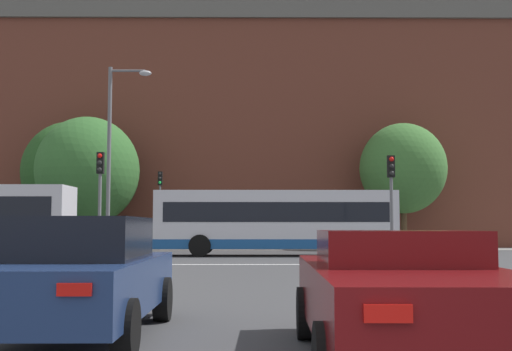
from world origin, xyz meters
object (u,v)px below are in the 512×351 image
object	(u,v)px
car_saloon_left	(79,276)
traffic_light_far_left	(160,197)
bus_crossing_lead	(275,221)
traffic_light_near_left	(100,188)
traffic_light_near_right	(391,191)
pedestrian_waiting	(277,234)
car_roadster_right	(401,295)
pedestrian_walking_east	(380,232)
street_lamp_junction	(115,144)

from	to	relation	value
car_saloon_left	traffic_light_far_left	distance (m)	29.43
bus_crossing_lead	traffic_light_near_left	xyz separation A→B (m)	(-6.73, -6.49, 1.16)
traffic_light_far_left	traffic_light_near_left	size ratio (longest dim) A/B	1.11
car_saloon_left	traffic_light_near_left	bearing A→B (deg)	102.65
traffic_light_near_right	pedestrian_waiting	distance (m)	15.05
traffic_light_near_right	pedestrian_waiting	bearing A→B (deg)	103.83
car_saloon_left	traffic_light_far_left	xyz separation A→B (m)	(-3.15, 29.17, 2.27)
traffic_light_far_left	car_saloon_left	bearing A→B (deg)	-83.84
car_saloon_left	car_roadster_right	size ratio (longest dim) A/B	0.95
car_roadster_right	traffic_light_near_left	distance (m)	18.61
traffic_light_near_left	bus_crossing_lead	bearing A→B (deg)	43.96
pedestrian_waiting	pedestrian_walking_east	distance (m)	5.96
traffic_light_far_left	street_lamp_junction	distance (m)	11.40
car_saloon_left	car_roadster_right	xyz separation A→B (m)	(3.70, -1.60, -0.07)
car_roadster_right	pedestrian_walking_east	distance (m)	31.23
car_saloon_left	traffic_light_far_left	size ratio (longest dim) A/B	0.98
traffic_light_near_left	traffic_light_near_right	xyz separation A→B (m)	(10.69, -0.46, -0.10)
bus_crossing_lead	street_lamp_junction	size ratio (longest dim) A/B	1.40
car_saloon_left	pedestrian_walking_east	bearing A→B (deg)	71.87
traffic_light_near_right	bus_crossing_lead	bearing A→B (deg)	119.70
pedestrian_walking_east	pedestrian_waiting	bearing A→B (deg)	-78.68
car_saloon_left	car_roadster_right	distance (m)	4.03
traffic_light_near_right	street_lamp_junction	distance (m)	11.24
traffic_light_near_right	street_lamp_junction	world-z (taller)	street_lamp_junction
traffic_light_far_left	traffic_light_near_right	size ratio (longest dim) A/B	1.15
traffic_light_near_right	pedestrian_waiting	world-z (taller)	traffic_light_near_right
traffic_light_near_left	traffic_light_near_right	distance (m)	10.70
traffic_light_far_left	traffic_light_near_right	distance (m)	17.59
car_roadster_right	pedestrian_walking_east	world-z (taller)	pedestrian_walking_east
pedestrian_walking_east	car_saloon_left	bearing A→B (deg)	-2.59
car_roadster_right	bus_crossing_lead	world-z (taller)	bus_crossing_lead
traffic_light_near_left	pedestrian_walking_east	xyz separation A→B (m)	(13.05, 13.60, -1.75)
bus_crossing_lead	traffic_light_far_left	bearing A→B (deg)	41.84
car_roadster_right	pedestrian_waiting	distance (m)	31.12
pedestrian_walking_east	car_roadster_right	bearing A→B (deg)	4.80
traffic_light_far_left	traffic_light_near_right	world-z (taller)	traffic_light_far_left
traffic_light_far_left	pedestrian_walking_east	xyz separation A→B (m)	(12.78, -0.11, -2.01)
car_saloon_left	bus_crossing_lead	distance (m)	22.22
car_saloon_left	street_lamp_junction	bearing A→B (deg)	100.92
car_roadster_right	traffic_light_near_left	bearing A→B (deg)	114.05
bus_crossing_lead	traffic_light_far_left	world-z (taller)	traffic_light_far_left
traffic_light_near_left	car_roadster_right	bearing A→B (deg)	-67.36
car_saloon_left	traffic_light_near_right	bearing A→B (deg)	64.36
car_saloon_left	bus_crossing_lead	xyz separation A→B (m)	(3.31, 21.95, 0.85)
bus_crossing_lead	pedestrian_walking_east	world-z (taller)	bus_crossing_lead
bus_crossing_lead	car_roadster_right	bearing A→B (deg)	-179.05
pedestrian_waiting	car_roadster_right	bearing A→B (deg)	-80.51
car_roadster_right	traffic_light_near_left	world-z (taller)	traffic_light_near_left
traffic_light_far_left	street_lamp_junction	bearing A→B (deg)	-91.20
car_roadster_right	pedestrian_walking_east	bearing A→B (deg)	80.46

